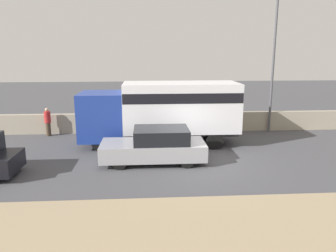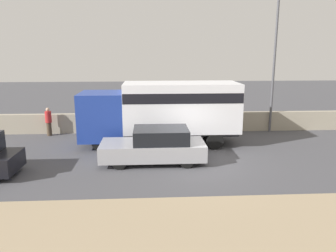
{
  "view_description": "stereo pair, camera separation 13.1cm",
  "coord_description": "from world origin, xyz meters",
  "px_view_note": "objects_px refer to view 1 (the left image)",
  "views": [
    {
      "loc": [
        -1.89,
        -13.35,
        4.73
      ],
      "look_at": [
        -0.87,
        1.71,
        1.29
      ],
      "focal_mm": 35.0,
      "sensor_mm": 36.0,
      "label": 1
    },
    {
      "loc": [
        -1.76,
        -13.36,
        4.73
      ],
      "look_at": [
        -0.87,
        1.71,
        1.29
      ],
      "focal_mm": 35.0,
      "sensor_mm": 36.0,
      "label": 2
    }
  ],
  "objects_px": {
    "box_truck": "(163,109)",
    "pedestrian": "(48,121)",
    "street_lamp": "(274,56)",
    "car_hatchback": "(155,146)"
  },
  "relations": [
    {
      "from": "street_lamp",
      "to": "car_hatchback",
      "type": "height_order",
      "value": "street_lamp"
    },
    {
      "from": "box_truck",
      "to": "pedestrian",
      "type": "xyz_separation_m",
      "value": [
        -6.48,
        2.16,
        -1.04
      ]
    },
    {
      "from": "street_lamp",
      "to": "box_truck",
      "type": "xyz_separation_m",
      "value": [
        -6.53,
        -2.37,
        -2.61
      ]
    },
    {
      "from": "street_lamp",
      "to": "pedestrian",
      "type": "relative_size",
      "value": 4.85
    },
    {
      "from": "car_hatchback",
      "to": "pedestrian",
      "type": "height_order",
      "value": "pedestrian"
    },
    {
      "from": "box_truck",
      "to": "pedestrian",
      "type": "bearing_deg",
      "value": -18.44
    },
    {
      "from": "box_truck",
      "to": "pedestrian",
      "type": "relative_size",
      "value": 4.94
    },
    {
      "from": "car_hatchback",
      "to": "pedestrian",
      "type": "bearing_deg",
      "value": -39.84
    },
    {
      "from": "street_lamp",
      "to": "box_truck",
      "type": "bearing_deg",
      "value": -160.06
    },
    {
      "from": "car_hatchback",
      "to": "street_lamp",
      "type": "bearing_deg",
      "value": -143.48
    }
  ]
}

